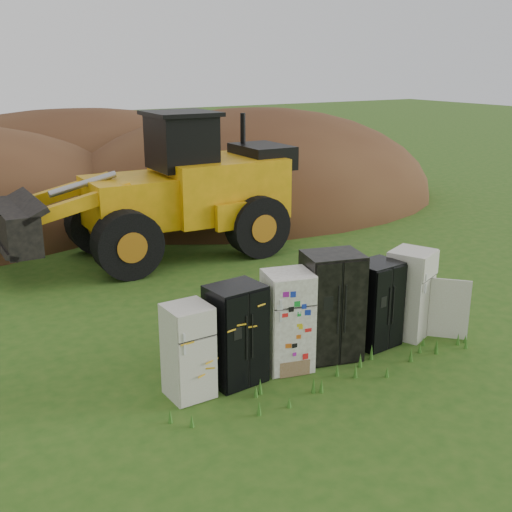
{
  "coord_description": "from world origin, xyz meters",
  "views": [
    {
      "loc": [
        -6.23,
        -8.5,
        5.18
      ],
      "look_at": [
        0.05,
        2.0,
        1.44
      ],
      "focal_mm": 45.0,
      "sensor_mm": 36.0,
      "label": 1
    }
  ],
  "objects_px": {
    "fridge_black_side": "(236,334)",
    "fridge_sticker": "(288,321)",
    "fridge_dark_mid": "(332,306)",
    "fridge_open_door": "(410,293)",
    "wheel_loader": "(149,188)",
    "fridge_black_right": "(376,304)",
    "fridge_leftmost": "(188,351)"
  },
  "relations": [
    {
      "from": "fridge_leftmost",
      "to": "wheel_loader",
      "type": "distance_m",
      "value": 7.82
    },
    {
      "from": "fridge_dark_mid",
      "to": "wheel_loader",
      "type": "relative_size",
      "value": 0.24
    },
    {
      "from": "fridge_open_door",
      "to": "fridge_black_right",
      "type": "bearing_deg",
      "value": 156.45
    },
    {
      "from": "fridge_dark_mid",
      "to": "fridge_open_door",
      "type": "height_order",
      "value": "fridge_dark_mid"
    },
    {
      "from": "fridge_black_side",
      "to": "fridge_open_door",
      "type": "distance_m",
      "value": 3.83
    },
    {
      "from": "fridge_dark_mid",
      "to": "fridge_black_right",
      "type": "bearing_deg",
      "value": 13.12
    },
    {
      "from": "fridge_black_side",
      "to": "fridge_open_door",
      "type": "relative_size",
      "value": 0.98
    },
    {
      "from": "fridge_black_right",
      "to": "wheel_loader",
      "type": "height_order",
      "value": "wheel_loader"
    },
    {
      "from": "fridge_black_side",
      "to": "fridge_sticker",
      "type": "distance_m",
      "value": 1.01
    },
    {
      "from": "fridge_dark_mid",
      "to": "fridge_open_door",
      "type": "distance_m",
      "value": 1.89
    },
    {
      "from": "fridge_leftmost",
      "to": "fridge_sticker",
      "type": "xyz_separation_m",
      "value": [
        1.9,
        0.01,
        0.11
      ]
    },
    {
      "from": "fridge_black_side",
      "to": "fridge_dark_mid",
      "type": "height_order",
      "value": "fridge_dark_mid"
    },
    {
      "from": "fridge_black_right",
      "to": "fridge_leftmost",
      "type": "bearing_deg",
      "value": 173.51
    },
    {
      "from": "fridge_black_side",
      "to": "fridge_sticker",
      "type": "xyz_separation_m",
      "value": [
        1.01,
        -0.02,
        0.03
      ]
    },
    {
      "from": "fridge_black_right",
      "to": "fridge_open_door",
      "type": "xyz_separation_m",
      "value": [
        0.86,
        0.01,
        0.05
      ]
    },
    {
      "from": "fridge_sticker",
      "to": "fridge_black_right",
      "type": "distance_m",
      "value": 1.96
    },
    {
      "from": "fridge_black_right",
      "to": "fridge_sticker",
      "type": "bearing_deg",
      "value": 172.63
    },
    {
      "from": "fridge_leftmost",
      "to": "fridge_black_side",
      "type": "bearing_deg",
      "value": 0.31
    },
    {
      "from": "fridge_black_side",
      "to": "fridge_black_right",
      "type": "xyz_separation_m",
      "value": [
        2.97,
        -0.07,
        -0.03
      ]
    },
    {
      "from": "fridge_sticker",
      "to": "fridge_open_door",
      "type": "height_order",
      "value": "fridge_sticker"
    },
    {
      "from": "fridge_sticker",
      "to": "wheel_loader",
      "type": "bearing_deg",
      "value": 99.65
    },
    {
      "from": "fridge_leftmost",
      "to": "fridge_open_door",
      "type": "relative_size",
      "value": 0.9
    },
    {
      "from": "fridge_sticker",
      "to": "wheel_loader",
      "type": "height_order",
      "value": "wheel_loader"
    },
    {
      "from": "fridge_dark_mid",
      "to": "fridge_leftmost",
      "type": "bearing_deg",
      "value": -165.67
    },
    {
      "from": "fridge_dark_mid",
      "to": "fridge_sticker",
      "type": "bearing_deg",
      "value": -166.88
    },
    {
      "from": "fridge_leftmost",
      "to": "fridge_black_side",
      "type": "relative_size",
      "value": 0.91
    },
    {
      "from": "fridge_leftmost",
      "to": "fridge_open_door",
      "type": "bearing_deg",
      "value": -2.47
    },
    {
      "from": "fridge_dark_mid",
      "to": "wheel_loader",
      "type": "distance_m",
      "value": 7.45
    },
    {
      "from": "fridge_sticker",
      "to": "wheel_loader",
      "type": "relative_size",
      "value": 0.22
    },
    {
      "from": "fridge_open_door",
      "to": "wheel_loader",
      "type": "relative_size",
      "value": 0.21
    },
    {
      "from": "fridge_leftmost",
      "to": "fridge_black_right",
      "type": "height_order",
      "value": "fridge_black_right"
    },
    {
      "from": "fridge_sticker",
      "to": "fridge_dark_mid",
      "type": "bearing_deg",
      "value": 11.76
    }
  ]
}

